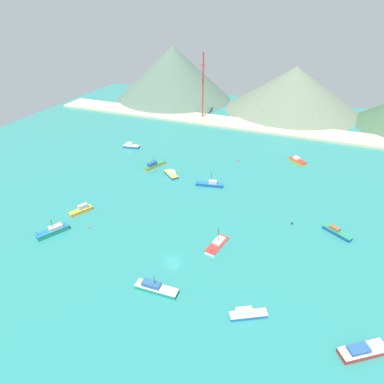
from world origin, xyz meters
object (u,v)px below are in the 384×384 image
(fishing_boat_3, at_px, (362,351))
(fishing_boat_7, at_px, (337,232))
(fishing_boat_0, at_px, (297,161))
(fishing_boat_9, at_px, (53,231))
(fishing_boat_4, at_px, (131,146))
(fishing_boat_5, at_px, (217,244))
(fishing_boat_8, at_px, (171,174))
(fishing_boat_11, at_px, (210,184))
(fishing_boat_2, at_px, (247,314))
(radio_tower, at_px, (203,86))
(buoy_0, at_px, (89,227))
(fishing_boat_10, at_px, (81,210))
(buoy_1, at_px, (292,223))
(fishing_boat_1, at_px, (155,288))
(fishing_boat_6, at_px, (154,165))
(buoy_2, at_px, (238,161))

(fishing_boat_3, height_order, fishing_boat_7, fishing_boat_3)
(fishing_boat_0, xyz_separation_m, fishing_boat_9, (-62.63, -77.58, 0.14))
(fishing_boat_4, xyz_separation_m, fishing_boat_5, (59.54, -52.68, -0.04))
(fishing_boat_8, bearing_deg, fishing_boat_11, -6.81)
(fishing_boat_3, xyz_separation_m, fishing_boat_8, (-67.12, 54.77, -0.07))
(fishing_boat_2, height_order, fishing_boat_11, fishing_boat_11)
(fishing_boat_2, bearing_deg, fishing_boat_0, 89.09)
(radio_tower, bearing_deg, fishing_boat_5, -67.68)
(fishing_boat_7, bearing_deg, buoy_0, -160.74)
(fishing_boat_11, bearing_deg, fishing_boat_10, -136.42)
(fishing_boat_0, relative_size, buoy_0, 13.03)
(buoy_0, relative_size, radio_tower, 0.02)
(fishing_boat_4, distance_m, radio_tower, 57.11)
(fishing_boat_2, relative_size, buoy_1, 10.84)
(buoy_1, relative_size, radio_tower, 0.02)
(fishing_boat_5, distance_m, buoy_1, 26.51)
(buoy_0, bearing_deg, fishing_boat_0, 52.58)
(fishing_boat_0, xyz_separation_m, fishing_boat_7, (16.68, -46.37, -0.02))
(fishing_boat_4, height_order, fishing_boat_9, fishing_boat_9)
(fishing_boat_2, distance_m, fishing_boat_11, 58.94)
(fishing_boat_2, bearing_deg, fishing_boat_3, -0.58)
(fishing_boat_5, xyz_separation_m, radio_tower, (-42.88, 104.41, 17.57))
(fishing_boat_1, relative_size, fishing_boat_9, 1.13)
(fishing_boat_4, xyz_separation_m, buoy_0, (19.87, -58.81, -0.70))
(buoy_1, bearing_deg, fishing_boat_9, -154.56)
(fishing_boat_8, xyz_separation_m, radio_tower, (-12.72, 70.29, 17.50))
(fishing_boat_0, distance_m, buoy_1, 46.21)
(fishing_boat_1, relative_size, fishing_boat_5, 1.15)
(fishing_boat_2, xyz_separation_m, fishing_boat_8, (-43.63, 54.53, -0.09))
(fishing_boat_9, relative_size, fishing_boat_11, 0.92)
(fishing_boat_10, height_order, buoy_0, fishing_boat_10)
(fishing_boat_0, xyz_separation_m, fishing_boat_10, (-61.89, -65.13, 0.17))
(fishing_boat_0, height_order, radio_tower, radio_tower)
(fishing_boat_6, relative_size, buoy_1, 13.53)
(fishing_boat_5, distance_m, radio_tower, 114.23)
(fishing_boat_10, bearing_deg, buoy_1, 16.23)
(fishing_boat_0, bearing_deg, fishing_boat_4, -170.52)
(fishing_boat_2, height_order, fishing_boat_9, fishing_boat_9)
(fishing_boat_3, distance_m, fishing_boat_7, 39.76)
(fishing_boat_5, xyz_separation_m, fishing_boat_10, (-47.06, -0.04, 0.20))
(fishing_boat_1, height_order, fishing_boat_6, fishing_boat_6)
(fishing_boat_9, bearing_deg, buoy_2, 60.78)
(fishing_boat_5, distance_m, fishing_boat_11, 34.74)
(fishing_boat_6, distance_m, fishing_boat_8, 10.86)
(fishing_boat_3, relative_size, fishing_boat_8, 1.26)
(fishing_boat_2, height_order, buoy_0, fishing_boat_2)
(fishing_boat_0, relative_size, fishing_boat_3, 0.79)
(fishing_boat_0, xyz_separation_m, fishing_boat_4, (-74.37, -12.42, 0.01))
(fishing_boat_1, relative_size, fishing_boat_4, 1.38)
(fishing_boat_2, xyz_separation_m, buoy_0, (-53.14, 14.28, -0.82))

